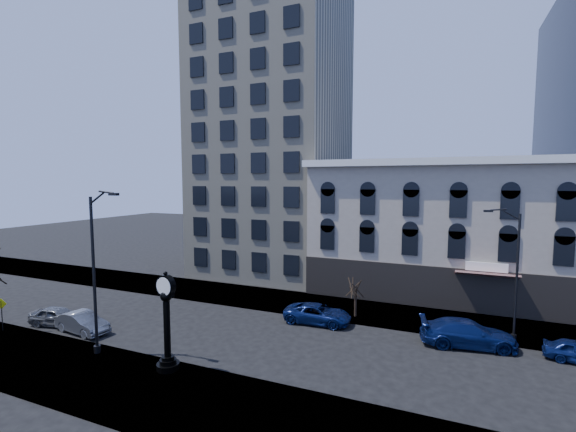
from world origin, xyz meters
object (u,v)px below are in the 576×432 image
at_px(street_lamp_near, 101,230).
at_px(car_near_a, 58,316).
at_px(warning_sign, 1,309).
at_px(car_near_b, 82,323).
at_px(street_clock, 167,325).

height_order(street_lamp_near, car_near_a, street_lamp_near).
height_order(warning_sign, car_near_a, warning_sign).
bearing_deg(car_near_b, street_clock, -96.88).
distance_m(warning_sign, car_near_b, 5.73).
xyz_separation_m(street_lamp_near, car_near_b, (-4.61, 2.14, -7.05)).
height_order(street_lamp_near, car_near_b, street_lamp_near).
xyz_separation_m(warning_sign, car_near_b, (5.22, 2.13, -1.00)).
bearing_deg(warning_sign, street_clock, -24.16).
relative_size(street_clock, street_lamp_near, 0.55).
bearing_deg(street_clock, street_lamp_near, -175.52).
bearing_deg(car_near_a, car_near_b, -106.18).
relative_size(street_lamp_near, car_near_a, 2.50).
bearing_deg(street_clock, car_near_a, 173.19).
distance_m(street_lamp_near, car_near_b, 8.69).
bearing_deg(street_lamp_near, street_clock, 1.28).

